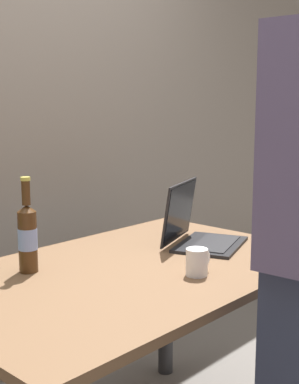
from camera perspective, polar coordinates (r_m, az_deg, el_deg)
The scene contains 4 objects.
desk at distance 1.87m, azimuth -2.04°, elevation -12.02°, with size 1.37×0.87×0.77m.
laptop at distance 2.10m, azimuth 5.27°, elevation -4.16°, with size 0.39×0.36×0.25m.
beer_bottle_green at distance 1.79m, azimuth -13.08°, elevation -4.65°, with size 0.06×0.06×0.32m.
coffee_mug at distance 1.74m, azimuth 5.22°, elevation -7.54°, with size 0.11×0.07×0.09m.
Camera 1 is at (-1.23, -1.22, 1.32)m, focal length 49.19 mm.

